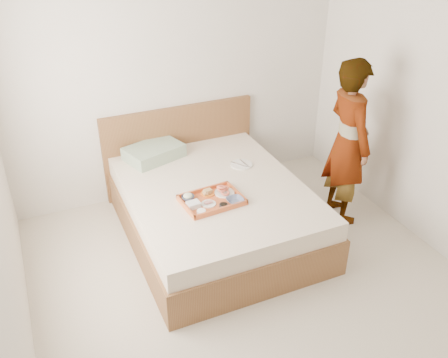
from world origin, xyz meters
TOP-DOWN VIEW (x-y plane):
  - ground at (0.00, 0.00)m, footprint 3.50×4.00m
  - wall_back at (0.00, 2.00)m, footprint 3.50×0.01m
  - bed at (-0.01, 1.00)m, footprint 1.65×2.00m
  - headboard at (-0.01, 1.97)m, footprint 1.65×0.06m
  - pillow at (-0.36, 1.76)m, footprint 0.63×0.52m
  - tray at (-0.14, 0.77)m, footprint 0.54×0.41m
  - prawn_plate at (0.01, 0.84)m, footprint 0.19×0.19m
  - navy_bowl_big at (0.04, 0.66)m, footprint 0.16×0.16m
  - sauce_dish at (-0.08, 0.64)m, footprint 0.08×0.08m
  - meat_plate at (-0.18, 0.73)m, footprint 0.14×0.14m
  - bread_plate at (-0.13, 0.89)m, footprint 0.13×0.13m
  - salad_bowl at (-0.32, 0.87)m, footprint 0.12×0.12m
  - plastic_tub at (-0.32, 0.74)m, footprint 0.11×0.10m
  - cheese_round at (-0.29, 0.63)m, footprint 0.08×0.08m
  - dinner_plate at (0.39, 1.27)m, footprint 0.27×0.27m
  - person at (1.27, 0.79)m, footprint 0.44×0.63m

SIDE VIEW (x-z plane):
  - ground at x=0.00m, z-range -0.01..0.01m
  - bed at x=-0.01m, z-range 0.00..0.53m
  - headboard at x=-0.01m, z-range 0.00..0.95m
  - dinner_plate at x=0.39m, z-range 0.53..0.54m
  - meat_plate at x=-0.18m, z-range 0.54..0.55m
  - bread_plate at x=-0.13m, z-range 0.54..0.55m
  - prawn_plate at x=0.01m, z-range 0.54..0.56m
  - tray at x=-0.14m, z-range 0.53..0.58m
  - cheese_round at x=-0.29m, z-range 0.54..0.57m
  - sauce_dish at x=-0.08m, z-range 0.54..0.57m
  - salad_bowl at x=-0.32m, z-range 0.54..0.58m
  - navy_bowl_big at x=0.04m, z-range 0.54..0.58m
  - plastic_tub at x=-0.32m, z-range 0.54..0.59m
  - pillow at x=-0.36m, z-range 0.53..0.66m
  - person at x=1.27m, z-range 0.00..1.63m
  - wall_back at x=0.00m, z-range 0.00..2.60m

